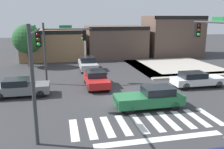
% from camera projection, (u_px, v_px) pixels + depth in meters
% --- Properties ---
extents(ground_plane, '(120.00, 120.00, 0.00)m').
position_uv_depth(ground_plane, '(126.00, 98.00, 18.20)').
color(ground_plane, '#353538').
extents(crosswalk_near, '(8.81, 2.69, 0.01)m').
position_uv_depth(crosswalk_near, '(146.00, 123.00, 13.93)').
color(crosswalk_near, silver).
rests_on(crosswalk_near, ground_plane).
extents(curb_corner_northeast, '(10.00, 10.60, 0.15)m').
position_uv_depth(curb_corner_northeast, '(172.00, 67.00, 28.90)').
color(curb_corner_northeast, '#B2AA9E').
rests_on(curb_corner_northeast, ground_plane).
extents(storefront_row, '(27.16, 6.83, 6.18)m').
position_uv_depth(storefront_row, '(125.00, 40.00, 36.82)').
color(storefront_row, '#93704C').
rests_on(storefront_row, ground_plane).
extents(traffic_signal_southeast, '(0.32, 4.80, 6.02)m').
position_uv_depth(traffic_signal_southeast, '(218.00, 47.00, 14.85)').
color(traffic_signal_southeast, '#383A3D').
rests_on(traffic_signal_southeast, ground_plane).
extents(traffic_signal_southwest, '(0.32, 6.05, 5.71)m').
position_uv_depth(traffic_signal_southwest, '(36.00, 56.00, 12.65)').
color(traffic_signal_southwest, '#383A3D').
rests_on(traffic_signal_southwest, ground_plane).
extents(traffic_signal_northwest, '(4.34, 0.32, 5.52)m').
position_uv_depth(traffic_signal_northwest, '(63.00, 43.00, 21.48)').
color(traffic_signal_northwest, '#383A3D').
rests_on(traffic_signal_northwest, ground_plane).
extents(car_white, '(4.59, 1.71, 1.34)m').
position_uv_depth(car_white, '(197.00, 79.00, 20.93)').
color(car_white, white).
rests_on(car_white, ground_plane).
extents(car_red, '(1.81, 4.23, 1.40)m').
position_uv_depth(car_red, '(96.00, 79.00, 20.98)').
color(car_red, red).
rests_on(car_red, ground_plane).
extents(car_silver, '(1.86, 4.55, 1.53)m').
position_uv_depth(car_silver, '(88.00, 64.00, 27.60)').
color(car_silver, '#B7BABF').
rests_on(car_silver, ground_plane).
extents(car_green, '(4.54, 1.71, 1.46)m').
position_uv_depth(car_green, '(151.00, 98.00, 15.99)').
color(car_green, '#1E6638').
rests_on(car_green, ground_plane).
extents(car_gray, '(4.23, 1.83, 1.39)m').
position_uv_depth(car_gray, '(20.00, 87.00, 18.47)').
color(car_gray, slate).
rests_on(car_gray, ground_plane).
extents(roadside_tree, '(3.53, 3.53, 5.17)m').
position_uv_depth(roadside_tree, '(27.00, 39.00, 28.93)').
color(roadside_tree, '#4C3823').
rests_on(roadside_tree, ground_plane).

